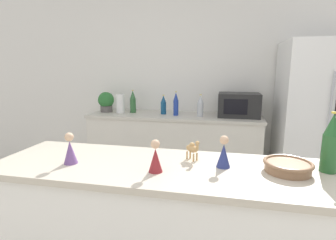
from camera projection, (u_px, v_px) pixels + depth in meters
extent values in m
cube|color=white|center=(197.00, 86.00, 3.50)|extent=(8.00, 0.06, 2.55)
cube|color=silver|center=(174.00, 151.00, 3.39)|extent=(2.11, 0.60, 0.90)
cube|color=beige|center=(174.00, 116.00, 3.30)|extent=(2.14, 0.63, 0.03)
cube|color=white|center=(319.00, 125.00, 2.88)|extent=(0.86, 0.74, 1.79)
cube|color=black|center=(333.00, 132.00, 2.52)|extent=(0.01, 0.01, 1.72)
cylinder|color=#B2B5BA|center=(329.00, 123.00, 2.50)|extent=(0.02, 0.02, 0.99)
cube|color=#B7AD99|center=(170.00, 169.00, 1.40)|extent=(1.94, 0.59, 0.03)
cylinder|color=#595451|center=(106.00, 109.00, 3.49)|extent=(0.16, 0.16, 0.08)
sphere|color=#2D7033|center=(106.00, 100.00, 3.47)|extent=(0.21, 0.21, 0.21)
cylinder|color=white|center=(120.00, 104.00, 3.39)|extent=(0.11, 0.11, 0.24)
cube|color=black|center=(239.00, 105.00, 3.13)|extent=(0.48, 0.36, 0.28)
cube|color=black|center=(236.00, 107.00, 2.96)|extent=(0.26, 0.01, 0.17)
cylinder|color=navy|center=(176.00, 108.00, 3.21)|extent=(0.06, 0.06, 0.18)
cone|color=navy|center=(176.00, 96.00, 3.18)|extent=(0.06, 0.06, 0.10)
cylinder|color=gold|center=(176.00, 92.00, 3.17)|extent=(0.02, 0.02, 0.01)
cylinder|color=#2D6033|center=(133.00, 106.00, 3.42)|extent=(0.08, 0.08, 0.18)
cone|color=#2D6033|center=(133.00, 95.00, 3.39)|extent=(0.07, 0.07, 0.10)
cylinder|color=gold|center=(133.00, 90.00, 3.38)|extent=(0.03, 0.03, 0.01)
cylinder|color=#B2B7BC|center=(200.00, 110.00, 3.13)|extent=(0.07, 0.07, 0.16)
cone|color=#B2B7BC|center=(201.00, 99.00, 3.11)|extent=(0.07, 0.07, 0.09)
cylinder|color=gold|center=(201.00, 95.00, 3.10)|extent=(0.03, 0.03, 0.01)
cylinder|color=navy|center=(163.00, 108.00, 3.31)|extent=(0.07, 0.07, 0.15)
cone|color=navy|center=(163.00, 99.00, 3.29)|extent=(0.07, 0.07, 0.08)
cylinder|color=gold|center=(163.00, 95.00, 3.28)|extent=(0.02, 0.02, 0.01)
cylinder|color=#235628|center=(330.00, 153.00, 1.30)|extent=(0.08, 0.08, 0.19)
cone|color=#235628|center=(333.00, 124.00, 1.27)|extent=(0.08, 0.08, 0.11)
cylinder|color=gold|center=(335.00, 113.00, 1.26)|extent=(0.03, 0.03, 0.01)
cylinder|color=#8C6647|center=(288.00, 167.00, 1.31)|extent=(0.22, 0.22, 0.05)
torus|color=#8C6647|center=(288.00, 163.00, 1.30)|extent=(0.24, 0.24, 0.02)
ellipsoid|color=tan|center=(192.00, 149.00, 1.47)|extent=(0.09, 0.09, 0.04)
sphere|color=tan|center=(192.00, 145.00, 1.47)|extent=(0.03, 0.03, 0.03)
cylinder|color=tan|center=(197.00, 147.00, 1.44)|extent=(0.02, 0.02, 0.04)
sphere|color=tan|center=(197.00, 143.00, 1.43)|extent=(0.02, 0.02, 0.02)
cylinder|color=tan|center=(197.00, 157.00, 1.47)|extent=(0.01, 0.01, 0.05)
cylinder|color=tan|center=(194.00, 158.00, 1.45)|extent=(0.01, 0.01, 0.05)
cylinder|color=tan|center=(190.00, 154.00, 1.51)|extent=(0.01, 0.01, 0.05)
cylinder|color=tan|center=(187.00, 155.00, 1.49)|extent=(0.01, 0.01, 0.05)
cone|color=#6B4784|center=(70.00, 152.00, 1.42)|extent=(0.07, 0.07, 0.13)
sphere|color=tan|center=(69.00, 137.00, 1.40)|extent=(0.05, 0.05, 0.05)
cone|color=navy|center=(224.00, 156.00, 1.37)|extent=(0.07, 0.07, 0.12)
sphere|color=tan|center=(224.00, 140.00, 1.35)|extent=(0.05, 0.05, 0.05)
cone|color=maroon|center=(156.00, 160.00, 1.30)|extent=(0.07, 0.07, 0.12)
sphere|color=tan|center=(155.00, 144.00, 1.29)|extent=(0.05, 0.05, 0.05)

